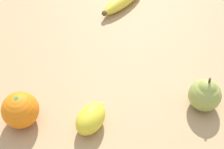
{
  "coord_description": "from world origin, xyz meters",
  "views": [
    {
      "loc": [
        0.6,
        -0.13,
        0.57
      ],
      "look_at": [
        0.11,
        0.01,
        0.03
      ],
      "focal_mm": 50.0,
      "sensor_mm": 36.0,
      "label": 1
    }
  ],
  "objects_px": {
    "orange": "(20,110)",
    "banana": "(123,0)",
    "lemon": "(91,118)",
    "pear": "(205,94)"
  },
  "relations": [
    {
      "from": "orange",
      "to": "pear",
      "type": "distance_m",
      "value": 0.4
    },
    {
      "from": "orange",
      "to": "lemon",
      "type": "height_order",
      "value": "orange"
    },
    {
      "from": "orange",
      "to": "lemon",
      "type": "xyz_separation_m",
      "value": [
        0.05,
        0.14,
        -0.01
      ]
    },
    {
      "from": "banana",
      "to": "pear",
      "type": "xyz_separation_m",
      "value": [
        0.42,
        0.06,
        0.02
      ]
    },
    {
      "from": "orange",
      "to": "banana",
      "type": "bearing_deg",
      "value": 136.54
    },
    {
      "from": "banana",
      "to": "pear",
      "type": "bearing_deg",
      "value": -116.4
    },
    {
      "from": "pear",
      "to": "lemon",
      "type": "height_order",
      "value": "pear"
    },
    {
      "from": "banana",
      "to": "lemon",
      "type": "height_order",
      "value": "lemon"
    },
    {
      "from": "pear",
      "to": "lemon",
      "type": "distance_m",
      "value": 0.26
    },
    {
      "from": "banana",
      "to": "orange",
      "type": "bearing_deg",
      "value": -167.6
    }
  ]
}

